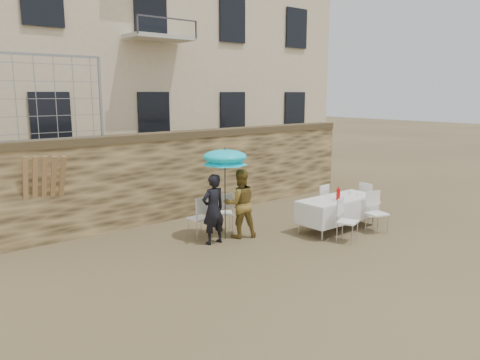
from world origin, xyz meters
TOP-DOWN VIEW (x-y plane):
  - ground at (0.00, 0.00)m, footprint 80.00×80.00m
  - stone_wall at (0.00, 5.00)m, footprint 13.00×0.50m
  - chain_link_fence at (-3.00, 5.00)m, footprint 3.20×0.06m
  - man_suit at (-0.05, 2.56)m, footprint 0.56×0.37m
  - woman_dress at (0.70, 2.56)m, footprint 0.93×0.84m
  - umbrella at (0.35, 2.66)m, footprint 1.01×1.01m
  - couple_chair_left at (-0.05, 3.11)m, footprint 0.49×0.49m
  - couple_chair_right at (0.65, 3.11)m, footprint 0.65×0.65m
  - banquet_table at (2.87, 1.53)m, footprint 2.10×0.85m
  - soda_bottle at (2.67, 1.38)m, footprint 0.09×0.09m
  - table_chair_front_left at (2.27, 0.78)m, footprint 0.61×0.61m
  - table_chair_front_right at (3.37, 0.78)m, footprint 0.59×0.59m
  - table_chair_back at (3.07, 2.33)m, footprint 0.53×0.53m
  - table_chair_side at (4.27, 1.63)m, footprint 0.51×0.51m
  - wood_planks at (-2.93, 4.78)m, footprint 0.70×0.20m

SIDE VIEW (x-z plane):
  - ground at x=0.00m, z-range 0.00..0.00m
  - couple_chair_left at x=-0.05m, z-range 0.00..0.96m
  - couple_chair_right at x=0.65m, z-range 0.00..0.96m
  - table_chair_front_left at x=2.27m, z-range 0.00..0.96m
  - table_chair_front_right at x=3.37m, z-range 0.00..0.96m
  - table_chair_back at x=3.07m, z-range 0.00..0.96m
  - table_chair_side at x=4.27m, z-range 0.00..0.96m
  - banquet_table at x=2.87m, z-range 0.34..1.12m
  - man_suit at x=-0.05m, z-range 0.00..1.53m
  - woman_dress at x=0.70m, z-range 0.00..1.55m
  - soda_bottle at x=2.67m, z-range 0.77..1.04m
  - wood_planks at x=-2.93m, z-range 0.00..2.00m
  - stone_wall at x=0.00m, z-range 0.00..2.20m
  - umbrella at x=0.35m, z-range 0.84..2.74m
  - chain_link_fence at x=-3.00m, z-range 2.20..4.00m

